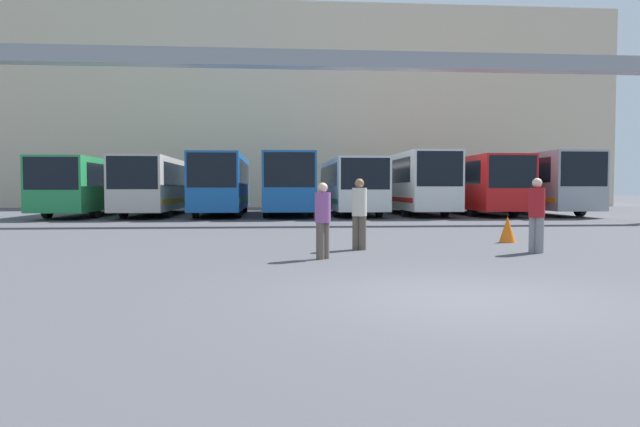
% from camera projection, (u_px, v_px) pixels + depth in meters
% --- Properties ---
extents(ground_plane, '(200.00, 200.00, 0.00)m').
position_uv_depth(ground_plane, '(461.00, 299.00, 7.66)').
color(ground_plane, '#47474C').
extents(building_backdrop, '(50.39, 12.00, 15.91)m').
position_uv_depth(building_backdrop, '(302.00, 115.00, 50.11)').
color(building_backdrop, beige).
rests_on(building_backdrop, ground).
extents(overhead_gantry, '(33.21, 0.80, 7.32)m').
position_uv_depth(overhead_gantry, '(332.00, 78.00, 24.46)').
color(overhead_gantry, gray).
rests_on(overhead_gantry, ground).
extents(bus_slot_0, '(2.63, 11.33, 2.97)m').
position_uv_depth(bus_slot_0, '(91.00, 184.00, 31.07)').
color(bus_slot_0, '#268C4C').
rests_on(bus_slot_0, ground).
extents(bus_slot_1, '(2.50, 12.09, 3.03)m').
position_uv_depth(bus_slot_1, '(159.00, 183.00, 31.74)').
color(bus_slot_1, beige).
rests_on(bus_slot_1, ground).
extents(bus_slot_2, '(2.47, 11.09, 3.20)m').
position_uv_depth(bus_slot_2, '(222.00, 182.00, 31.52)').
color(bus_slot_2, '#1959A5').
rests_on(bus_slot_2, ground).
extents(bus_slot_3, '(2.58, 10.48, 3.24)m').
position_uv_depth(bus_slot_3, '(287.00, 181.00, 31.50)').
color(bus_slot_3, '#1959A5').
rests_on(bus_slot_3, ground).
extents(bus_slot_4, '(2.55, 10.83, 3.00)m').
position_uv_depth(bus_slot_4, '(350.00, 184.00, 31.98)').
color(bus_slot_4, silver).
rests_on(bus_slot_4, ground).
extents(bus_slot_5, '(2.45, 11.95, 3.33)m').
position_uv_depth(bus_slot_5, '(410.00, 181.00, 32.81)').
color(bus_slot_5, silver).
rests_on(bus_slot_5, ground).
extents(bus_slot_6, '(2.59, 11.01, 3.15)m').
position_uv_depth(bus_slot_6, '(473.00, 182.00, 32.64)').
color(bus_slot_6, red).
rests_on(bus_slot_6, ground).
extents(bus_slot_7, '(2.60, 10.62, 3.34)m').
position_uv_depth(bus_slot_7, '(534.00, 180.00, 32.72)').
color(bus_slot_7, '#999EA5').
rests_on(bus_slot_7, ground).
extents(pedestrian_far_center, '(0.36, 0.36, 1.71)m').
position_uv_depth(pedestrian_far_center, '(359.00, 212.00, 13.69)').
color(pedestrian_far_center, brown).
rests_on(pedestrian_far_center, ground).
extents(pedestrian_near_center, '(0.36, 0.36, 1.71)m').
position_uv_depth(pedestrian_near_center, '(537.00, 213.00, 13.04)').
color(pedestrian_near_center, gray).
rests_on(pedestrian_near_center, ground).
extents(pedestrian_near_right, '(0.33, 0.33, 1.60)m').
position_uv_depth(pedestrian_near_right, '(323.00, 219.00, 11.89)').
color(pedestrian_near_right, brown).
rests_on(pedestrian_near_right, ground).
extents(traffic_cone, '(0.44, 0.44, 0.72)m').
position_uv_depth(traffic_cone, '(507.00, 229.00, 15.56)').
color(traffic_cone, orange).
rests_on(traffic_cone, ground).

